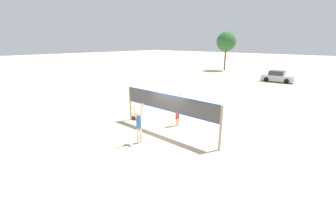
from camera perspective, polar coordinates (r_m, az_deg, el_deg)
The scene contains 8 objects.
ground_plane at distance 14.03m, azimuth 0.00°, elevation -5.19°, with size 200.00×200.00×0.00m, color #C6B28C.
volleyball_net at distance 13.48m, azimuth 0.00°, elevation 1.39°, with size 7.27×0.13×2.42m.
player_spiker at distance 12.28m, azimuth -7.43°, elevation -2.80°, with size 0.28×0.72×2.23m.
player_blocker at distance 14.76m, azimuth 2.41°, elevation 0.70°, with size 0.28×0.71×2.18m.
volleyball at distance 12.41m, azimuth -9.38°, elevation -8.05°, with size 0.22×0.22×0.22m.
gear_bag at distance 16.43m, azimuth -8.39°, elevation -1.47°, with size 0.36×0.29×0.25m.
parked_car_near at distance 35.13m, azimuth 26.08°, elevation 7.99°, with size 4.30×2.08×1.52m.
tree_left_cluster at distance 45.62m, azimuth 14.59°, elevation 16.92°, with size 3.63×3.63×7.22m.
Camera 1 is at (8.61, -9.67, 5.41)m, focal length 24.00 mm.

